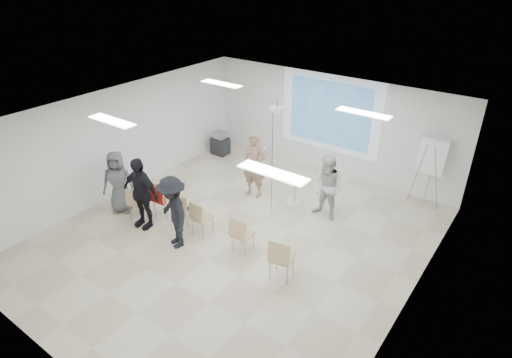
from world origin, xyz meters
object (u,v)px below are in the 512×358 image
Objects in this scene: player_right at (328,185)px; chair_right_inner at (241,232)px; audience_left at (140,188)px; av_cart at (220,144)px; chair_left_inner at (184,207)px; chair_right_far at (281,256)px; chair_center at (200,216)px; pedestal_table at (294,190)px; laptop at (187,207)px; player_left at (254,161)px; chair_left_mid at (162,197)px; audience_outer at (118,179)px; flipchart_easel at (432,156)px; audience_mid at (173,208)px; chair_far_left at (137,201)px.

player_right is 2.06× the size of chair_right_inner.
audience_left is 2.60× the size of av_cart.
chair_right_far reaches higher than chair_left_inner.
audience_left is at bearing -75.14° from av_cart.
chair_right_inner is at bearing 1.64° from chair_center.
audience_left is at bearing -127.98° from pedestal_table.
player_left is at bearing -106.03° from laptop.
chair_left_mid is at bearing 10.37° from laptop.
audience_outer is 8.06m from flipchart_easel.
flipchart_easel reaches higher than av_cart.
laptop is at bearing -131.76° from player_right.
av_cart is (-5.08, 4.09, -0.21)m from chair_right_far.
chair_right_far is (3.02, -0.30, 0.07)m from chair_left_inner.
chair_left_mid is (-3.37, -2.44, -0.36)m from player_right.
audience_mid is at bearing -106.02° from chair_center.
player_left is at bearing -145.04° from flipchart_easel.
chair_right_far is (1.21, -0.23, 0.04)m from chair_right_inner.
chair_far_left is at bearing 25.33° from laptop.
audience_left is (-1.31, -2.83, 0.00)m from player_left.
player_left is 2.41× the size of chair_left_inner.
audience_left is 1.06× the size of audience_mid.
pedestal_table is at bearing -139.98° from flipchart_easel.
player_right is at bearing 16.01° from chair_far_left.
audience_mid reaches higher than chair_right_inner.
player_left is at bearing 93.24° from chair_center.
chair_center is at bearing -122.14° from player_right.
flipchart_easel reaches higher than laptop.
av_cart is (-2.66, 3.88, -0.16)m from chair_center.
audience_left reaches higher than flipchart_easel.
audience_mid reaches higher than chair_center.
player_left is 2.38m from chair_center.
chair_far_left is at bearing -173.95° from chair_right_inner.
chair_left_inner reaches higher than av_cart.
player_left is 2.63m from chair_left_mid.
chair_left_mid is at bearing -133.38° from flipchart_easel.
audience_mid reaches higher than av_cart.
player_left reaches higher than av_cart.
audience_outer is at bearing 155.65° from chair_far_left.
laptop is 1.22m from audience_left.
pedestal_table is at bearing 179.69° from player_right.
chair_right_inner is 1.61m from audience_mid.
av_cart is (-2.56, 1.56, -0.68)m from player_left.
player_left reaches higher than pedestal_table.
pedestal_table is 4.10m from chair_far_left.
audience_left is at bearing -42.97° from audience_outer.
player_right is at bearing 50.76° from chair_center.
chair_right_far is 3.87m from audience_left.
pedestal_table is at bearing 5.56° from audience_outer.
chair_right_inner is 1.23m from chair_right_far.
chair_left_inner is 0.44× the size of audience_mid.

